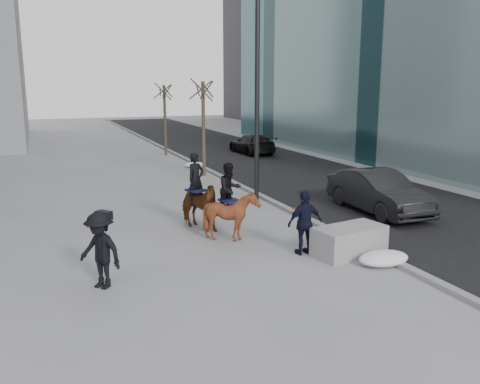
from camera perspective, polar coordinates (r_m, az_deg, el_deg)
name	(u,v)px	position (r m, az deg, el deg)	size (l,w,h in m)	color
ground	(256,255)	(13.88, 1.85, -7.04)	(120.00, 120.00, 0.00)	gray
road	(305,176)	(25.60, 7.27, 1.76)	(8.00, 90.00, 0.01)	black
curb	(230,181)	(23.93, -1.14, 1.27)	(0.25, 90.00, 0.12)	gray
planter	(349,241)	(14.05, 12.17, -5.38)	(1.97, 0.98, 0.79)	gray
car_near	(378,192)	(18.81, 15.25, 0.03)	(1.60, 4.60, 1.51)	black
car_far	(252,144)	(33.74, 1.33, 5.42)	(1.80, 4.42, 1.28)	black
tree_near	(203,124)	(25.37, -4.12, 7.61)	(1.20, 1.20, 5.17)	#3D2C24
tree_far	(165,117)	(33.16, -8.43, 8.37)	(1.20, 1.20, 4.96)	#392A22
mounted_left	(197,202)	(16.04, -4.81, -1.08)	(1.56, 2.06, 2.43)	#4E2F0F
mounted_right	(231,210)	(14.90, -1.01, -2.00)	(1.52, 1.62, 2.29)	#4C1A0F
feeder	(305,223)	(13.78, 7.30, -3.45)	(1.05, 0.88, 1.75)	black
camera_crew	(100,250)	(11.86, -15.43, -6.32)	(1.22, 1.29, 1.75)	black
lamppost	(258,71)	(19.57, 2.02, 13.39)	(0.25, 0.99, 9.09)	black
snow_piles	(278,206)	(18.57, 4.32, -1.59)	(1.38, 17.47, 0.35)	white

